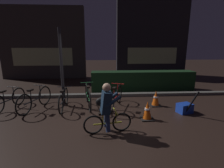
{
  "coord_description": "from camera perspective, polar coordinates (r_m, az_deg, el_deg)",
  "views": [
    {
      "loc": [
        -0.11,
        -4.51,
        2.09
      ],
      "look_at": [
        0.2,
        0.6,
        0.9
      ],
      "focal_mm": 26.63,
      "sensor_mm": 36.0,
      "label": 1
    }
  ],
  "objects": [
    {
      "name": "parked_bike_center_right",
      "position": [
        5.87,
        -8.24,
        -4.15
      ],
      "size": [
        0.46,
        1.73,
        0.8
      ],
      "rotation": [
        0.0,
        0.0,
        1.75
      ],
      "color": "black",
      "rests_on": "ground"
    },
    {
      "name": "parked_bike_right_mid",
      "position": [
        5.7,
        1.22,
        -4.61
      ],
      "size": [
        0.63,
        1.62,
        0.79
      ],
      "rotation": [
        0.0,
        0.0,
        1.22
      ],
      "color": "black",
      "rests_on": "ground"
    },
    {
      "name": "parked_bike_leftmost",
      "position": [
        6.52,
        -32.05,
        -4.64
      ],
      "size": [
        0.52,
        1.52,
        0.72
      ],
      "rotation": [
        0.0,
        0.0,
        1.31
      ],
      "color": "black",
      "rests_on": "ground"
    },
    {
      "name": "traffic_cone_near",
      "position": [
        4.94,
        12.04,
        -8.95
      ],
      "size": [
        0.36,
        0.36,
        0.54
      ],
      "color": "black",
      "rests_on": "ground"
    },
    {
      "name": "storefront_left",
      "position": [
        11.61,
        -22.59,
        12.69
      ],
      "size": [
        5.23,
        0.54,
        4.44
      ],
      "color": "#383330",
      "rests_on": "ground"
    },
    {
      "name": "parked_bike_center_left",
      "position": [
        5.82,
        -16.28,
        -5.08
      ],
      "size": [
        0.46,
        1.55,
        0.71
      ],
      "rotation": [
        0.0,
        0.0,
        1.6
      ],
      "color": "black",
      "rests_on": "ground"
    },
    {
      "name": "closed_umbrella",
      "position": [
        5.54,
        25.58,
        -6.01
      ],
      "size": [
        0.28,
        0.33,
        0.8
      ],
      "primitive_type": "cylinder",
      "rotation": [
        0.0,
        0.41,
        5.39
      ],
      "color": "black",
      "rests_on": "ground"
    },
    {
      "name": "storefront_right",
      "position": [
        12.22,
        13.55,
        15.05
      ],
      "size": [
        4.89,
        0.54,
        5.2
      ],
      "color": "#262328",
      "rests_on": "ground"
    },
    {
      "name": "cyclist",
      "position": [
        4.01,
        -1.94,
        -8.29
      ],
      "size": [
        1.18,
        0.5,
        1.25
      ],
      "rotation": [
        0.0,
        0.0,
        0.16
      ],
      "color": "black",
      "rests_on": "ground"
    },
    {
      "name": "ground_plane",
      "position": [
        4.97,
        -1.93,
        -11.78
      ],
      "size": [
        40.0,
        40.0,
        0.0
      ],
      "primitive_type": "plane",
      "color": "black"
    },
    {
      "name": "blue_crate",
      "position": [
        5.8,
        23.67,
        -7.6
      ],
      "size": [
        0.51,
        0.43,
        0.3
      ],
      "primitive_type": "cube",
      "rotation": [
        0.0,
        0.0,
        0.29
      ],
      "color": "#193DB7",
      "rests_on": "ground"
    },
    {
      "name": "street_post",
      "position": [
        5.92,
        -16.88,
        5.18
      ],
      "size": [
        0.1,
        0.1,
        2.67
      ],
      "primitive_type": "cylinder",
      "color": "#2D2D33",
      "rests_on": "ground"
    },
    {
      "name": "sidewalk_curb",
      "position": [
        7.01,
        -2.42,
        -3.76
      ],
      "size": [
        12.0,
        0.24,
        0.12
      ],
      "primitive_type": "cube",
      "color": "#56544F",
      "rests_on": "ground"
    },
    {
      "name": "hedge_row",
      "position": [
        8.01,
        10.41,
        1.1
      ],
      "size": [
        4.8,
        0.7,
        0.91
      ],
      "primitive_type": "cube",
      "color": "black",
      "rests_on": "ground"
    },
    {
      "name": "traffic_cone_far",
      "position": [
        6.09,
        14.79,
        -4.8
      ],
      "size": [
        0.36,
        0.36,
        0.55
      ],
      "color": "black",
      "rests_on": "ground"
    },
    {
      "name": "parked_bike_left_mid",
      "position": [
        6.07,
        -24.86,
        -4.82
      ],
      "size": [
        0.59,
        1.61,
        0.77
      ],
      "rotation": [
        0.0,
        0.0,
        1.26
      ],
      "color": "black",
      "rests_on": "ground"
    }
  ]
}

